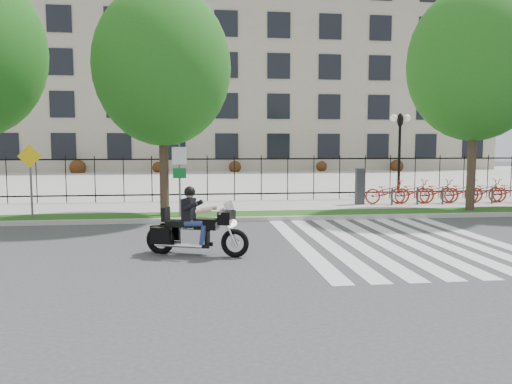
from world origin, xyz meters
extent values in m
plane|color=#37373A|center=(0.00, 0.00, 0.00)|extent=(120.00, 120.00, 0.00)
cube|color=#ABA7A1|center=(0.00, 4.10, 0.07)|extent=(60.00, 0.20, 0.15)
cube|color=#174B12|center=(0.00, 4.95, 0.07)|extent=(60.00, 1.50, 0.15)
cube|color=#ABA8A0|center=(0.00, 7.45, 0.07)|extent=(60.00, 3.50, 0.15)
cube|color=#ABA8A0|center=(0.00, 25.00, 0.05)|extent=(80.00, 34.00, 0.10)
cube|color=gray|center=(0.00, 45.00, 10.00)|extent=(60.00, 20.00, 20.00)
cylinder|color=black|center=(10.00, 12.00, 2.00)|extent=(0.14, 0.14, 4.00)
cylinder|color=black|center=(10.00, 12.00, 3.90)|extent=(0.06, 0.70, 0.70)
sphere|color=white|center=(9.65, 12.00, 4.00)|extent=(0.36, 0.36, 0.36)
sphere|color=white|center=(10.35, 12.00, 4.00)|extent=(0.36, 0.36, 0.36)
cylinder|color=#38281F|center=(-1.61, 4.95, 2.02)|extent=(0.32, 0.32, 3.74)
ellipsoid|color=#164E11|center=(-1.61, 4.95, 5.31)|extent=(4.74, 4.74, 5.45)
cylinder|color=#38281F|center=(9.88, 4.95, 2.15)|extent=(0.32, 0.32, 4.00)
ellipsoid|color=#164E11|center=(9.88, 4.95, 5.65)|extent=(5.02, 5.02, 5.77)
cube|color=#2D2D33|center=(6.28, 7.20, 0.90)|extent=(0.35, 0.25, 1.50)
imported|color=#AB2D1B|center=(7.48, 7.20, 0.66)|extent=(1.93, 0.67, 1.02)
cylinder|color=#2D2D33|center=(7.48, 6.70, 0.50)|extent=(0.08, 0.08, 0.70)
imported|color=#AB2D1B|center=(8.58, 7.20, 0.66)|extent=(1.93, 0.67, 1.02)
cylinder|color=#2D2D33|center=(8.58, 6.70, 0.50)|extent=(0.08, 0.08, 0.70)
imported|color=#AB2D1B|center=(9.68, 7.20, 0.66)|extent=(1.93, 0.67, 1.02)
cylinder|color=#2D2D33|center=(9.68, 6.70, 0.50)|extent=(0.08, 0.08, 0.70)
imported|color=#AB2D1B|center=(10.78, 7.20, 0.66)|extent=(1.93, 0.67, 1.02)
cylinder|color=#2D2D33|center=(10.78, 6.70, 0.50)|extent=(0.08, 0.08, 0.70)
imported|color=#AB2D1B|center=(11.88, 7.20, 0.66)|extent=(1.93, 0.67, 1.02)
cylinder|color=#2D2D33|center=(11.88, 6.70, 0.50)|extent=(0.08, 0.08, 0.70)
imported|color=#AB2D1B|center=(12.98, 7.20, 0.66)|extent=(1.93, 0.67, 1.02)
cylinder|color=#59595B|center=(-1.06, 4.60, 1.40)|extent=(0.07, 0.07, 2.50)
cube|color=white|center=(-1.06, 4.56, 2.25)|extent=(0.50, 0.03, 0.60)
cube|color=#0C6626|center=(-1.06, 4.56, 1.65)|extent=(0.45, 0.03, 0.35)
cylinder|color=#59595B|center=(-5.98, 4.60, 1.35)|extent=(0.07, 0.07, 2.40)
cube|color=yellow|center=(-5.98, 4.56, 2.25)|extent=(0.78, 0.03, 0.78)
torus|color=black|center=(0.37, -1.35, 0.34)|extent=(0.68, 0.35, 0.68)
torus|color=black|center=(-1.38, -0.71, 0.34)|extent=(0.73, 0.39, 0.72)
cube|color=black|center=(0.19, -1.29, 0.94)|extent=(0.46, 0.61, 0.30)
cube|color=#26262B|center=(0.25, -1.31, 1.16)|extent=(0.31, 0.51, 0.30)
cube|color=silver|center=(-0.55, -1.02, 0.44)|extent=(0.67, 0.52, 0.39)
cube|color=black|center=(-0.27, -1.12, 0.77)|extent=(0.62, 0.50, 0.26)
cube|color=black|center=(-0.87, -0.90, 0.75)|extent=(0.77, 0.57, 0.14)
cube|color=black|center=(-1.25, -0.76, 0.97)|extent=(0.21, 0.35, 0.34)
cube|color=black|center=(-1.35, -1.04, 0.49)|extent=(0.52, 0.32, 0.39)
cube|color=black|center=(-1.14, -0.48, 0.49)|extent=(0.52, 0.32, 0.39)
cube|color=black|center=(-0.69, -0.97, 1.10)|extent=(0.36, 0.45, 0.51)
sphere|color=tan|center=(-0.66, -0.98, 1.48)|extent=(0.23, 0.23, 0.23)
sphere|color=black|center=(-0.66, -0.98, 1.52)|extent=(0.27, 0.27, 0.27)
camera|label=1|loc=(-0.53, -12.81, 2.63)|focal=35.00mm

